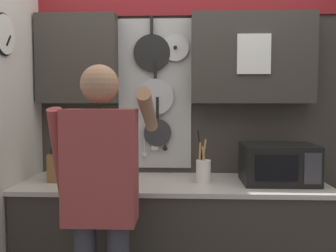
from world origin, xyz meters
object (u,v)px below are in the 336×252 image
object	(u,v)px
microwave	(278,164)
person	(101,190)
knife_block	(58,167)
utensil_crock	(203,170)

from	to	relation	value
microwave	person	size ratio (longest dim) A/B	0.29
knife_block	person	world-z (taller)	person
person	knife_block	bearing A→B (deg)	127.01
knife_block	utensil_crock	bearing A→B (deg)	0.04
knife_block	utensil_crock	size ratio (longest dim) A/B	0.75
utensil_crock	person	world-z (taller)	person
microwave	person	world-z (taller)	person
knife_block	person	size ratio (longest dim) A/B	0.16
person	microwave	bearing A→B (deg)	27.73
utensil_crock	person	distance (m)	0.81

